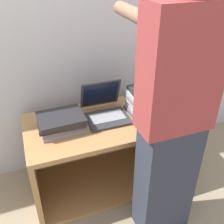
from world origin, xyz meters
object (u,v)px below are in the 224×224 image
Objects in this scene: laptop_open at (105,110)px; laptop_stack_right at (150,101)px; laptop_stack_left at (62,122)px; person at (173,120)px.

laptop_open is 0.34m from laptop_stack_right.
laptop_stack_right is (0.33, -0.06, 0.05)m from laptop_open.
laptop_open is 1.03× the size of laptop_stack_left.
laptop_open is 0.63m from person.
laptop_open reaches higher than laptop_stack_right.
laptop_stack_left is at bearing -171.19° from laptop_open.
laptop_stack_right reaches higher than laptop_stack_left.
laptop_stack_left is (-0.33, -0.05, 0.00)m from laptop_open.
laptop_stack_right is 0.54m from person.
laptop_stack_left is 0.98× the size of laptop_stack_right.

